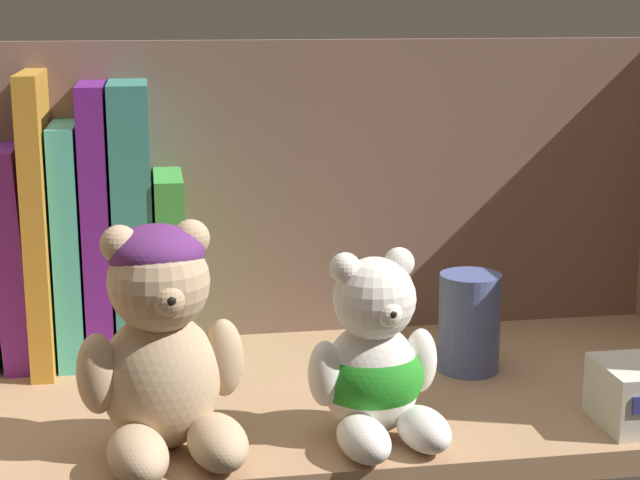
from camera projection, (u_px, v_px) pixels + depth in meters
shelf_board at (295, 403)px, 81.52cm from camera, size 72.16×29.41×2.00cm
shelf_back_panel at (270, 201)px, 93.15cm from camera, size 74.56×1.20×28.85cm
book_4 at (16, 253)px, 87.24cm from camera, size 3.15×10.97×18.56cm
book_5 at (42, 217)px, 86.92cm from camera, size 1.82×14.72×24.64cm
book_6 at (70, 241)px, 87.77cm from camera, size 2.17×11.26×20.31cm
book_7 at (98, 221)px, 87.78cm from camera, size 2.23×11.41×23.60cm
book_8 at (133, 219)px, 88.24cm from camera, size 3.26×11.58×23.68cm
book_9 at (170, 261)px, 89.62cm from camera, size 2.38×11.99×15.92cm
teddy_bear_larger at (162, 346)px, 69.02cm from camera, size 11.91×12.36×15.91cm
teddy_bear_smaller at (374, 365)px, 71.88cm from camera, size 10.10×10.76×13.48cm
pillar_candle at (469, 322)px, 85.09cm from camera, size 5.14×5.14×8.29cm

